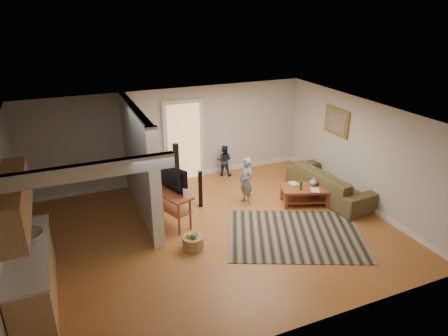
{
  "coord_description": "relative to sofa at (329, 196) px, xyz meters",
  "views": [
    {
      "loc": [
        -2.62,
        -6.81,
        4.52
      ],
      "look_at": [
        0.55,
        0.75,
        1.1
      ],
      "focal_mm": 32.0,
      "sensor_mm": 36.0,
      "label": 1
    }
  ],
  "objects": [
    {
      "name": "child",
      "position": [
        -2.09,
        0.49,
        0.0
      ],
      "size": [
        0.34,
        0.46,
        1.15
      ],
      "primitive_type": "imported",
      "rotation": [
        0.0,
        0.0,
        -1.42
      ],
      "color": "gray",
      "rests_on": "ground"
    },
    {
      "name": "tv_console",
      "position": [
        -4.03,
        0.27,
        0.7
      ],
      "size": [
        0.88,
        1.31,
        1.05
      ],
      "rotation": [
        0.0,
        0.0,
        0.38
      ],
      "color": "maroon",
      "rests_on": "ground"
    },
    {
      "name": "speaker_right",
      "position": [
        -3.3,
        2.23,
        0.56
      ],
      "size": [
        0.15,
        0.15,
        1.12
      ],
      "primitive_type": "cube",
      "rotation": [
        0.0,
        0.0,
        0.38
      ],
      "color": "black",
      "rests_on": "ground"
    },
    {
      "name": "ground",
      "position": [
        -3.3,
        -0.47,
        0.0
      ],
      "size": [
        7.5,
        7.5,
        0.0
      ],
      "primitive_type": "plane",
      "color": "#995A26",
      "rests_on": "ground"
    },
    {
      "name": "speaker_left",
      "position": [
        -3.17,
        0.73,
        0.45
      ],
      "size": [
        0.11,
        0.11,
        0.91
      ],
      "primitive_type": "cube",
      "rotation": [
        0.0,
        0.0,
        -0.19
      ],
      "color": "black",
      "rests_on": "ground"
    },
    {
      "name": "room_shell",
      "position": [
        -4.37,
        -0.04,
        1.46
      ],
      "size": [
        7.54,
        6.02,
        2.52
      ],
      "color": "beige",
      "rests_on": "ground"
    },
    {
      "name": "area_rug",
      "position": [
        -1.76,
        -1.24,
        0.01
      ],
      "size": [
        3.38,
        3.0,
        0.01
      ],
      "primitive_type": "cube",
      "rotation": [
        0.0,
        0.0,
        -0.42
      ],
      "color": "black",
      "rests_on": "ground"
    },
    {
      "name": "coffee_table",
      "position": [
        -0.8,
        -0.1,
        0.34
      ],
      "size": [
        1.26,
        0.98,
        0.66
      ],
      "rotation": [
        0.0,
        0.0,
        -0.34
      ],
      "color": "maroon",
      "rests_on": "ground"
    },
    {
      "name": "toy_basket",
      "position": [
        -3.9,
        -0.88,
        0.15
      ],
      "size": [
        0.42,
        0.42,
        0.37
      ],
      "color": "#956740",
      "rests_on": "ground"
    },
    {
      "name": "toddler",
      "position": [
        -1.93,
        2.23,
        0.0
      ],
      "size": [
        0.54,
        0.51,
        0.88
      ],
      "primitive_type": "imported",
      "rotation": [
        0.0,
        0.0,
        2.58
      ],
      "color": "#1E253F",
      "rests_on": "ground"
    },
    {
      "name": "sofa",
      "position": [
        0.0,
        0.0,
        0.0
      ],
      "size": [
        1.15,
        2.5,
        0.71
      ],
      "primitive_type": "imported",
      "rotation": [
        0.0,
        0.0,
        1.66
      ],
      "color": "#464023",
      "rests_on": "ground"
    }
  ]
}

